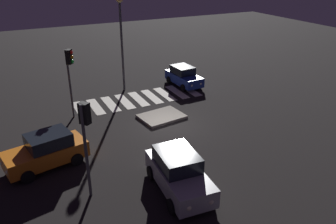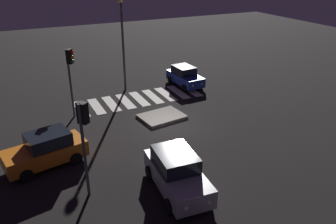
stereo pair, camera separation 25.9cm
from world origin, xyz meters
name	(u,v)px [view 1 (the left image)]	position (x,y,z in m)	size (l,w,h in m)	color
ground_plane	(168,126)	(0.00, 0.00, 0.00)	(80.00, 80.00, 0.00)	black
traffic_island	(162,116)	(-0.16, -1.31, 0.09)	(3.20, 2.57, 0.18)	gray
car_blue	(184,76)	(-4.73, -6.45, 0.83)	(2.02, 3.96, 1.68)	#1E389E
car_silver	(179,173)	(2.58, 6.28, 0.95)	(2.36, 4.56, 1.93)	#9EA0A5
car_orange	(47,151)	(7.83, 1.36, 0.90)	(4.44, 2.61, 1.84)	orange
traffic_light_east	(70,67)	(5.17, -4.14, 3.62)	(0.53, 0.54, 4.79)	#47474C
traffic_light_north	(85,127)	(6.34, 4.75, 3.49)	(0.53, 0.54, 4.62)	#47474C
street_lamp	(121,27)	(0.27, -7.75, 5.20)	(0.56, 0.56, 7.61)	#47474C
crosswalk_near	(139,99)	(0.00, -5.22, 0.01)	(9.90, 3.20, 0.02)	silver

